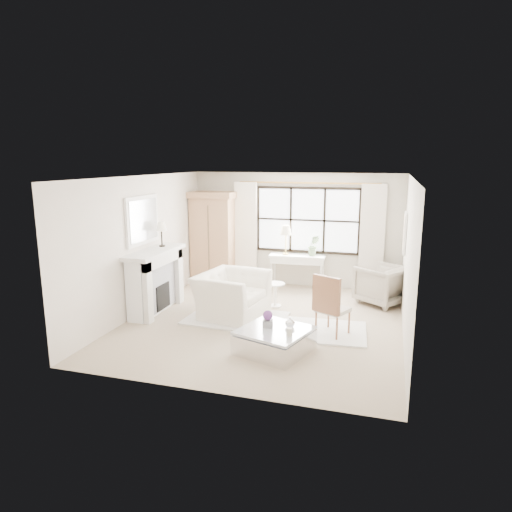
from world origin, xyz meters
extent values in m
plane|color=tan|center=(0.00, 0.00, 0.00)|extent=(5.50, 5.50, 0.00)
plane|color=white|center=(0.00, 0.00, 2.70)|extent=(5.50, 5.50, 0.00)
plane|color=beige|center=(0.00, 2.75, 1.35)|extent=(5.00, 0.00, 5.00)
plane|color=beige|center=(0.00, -2.75, 1.35)|extent=(5.00, 0.00, 5.00)
plane|color=silver|center=(-2.50, 0.00, 1.35)|extent=(0.00, 5.50, 5.50)
plane|color=beige|center=(2.50, 0.00, 1.35)|extent=(0.00, 5.50, 5.50)
cube|color=white|center=(0.30, 2.73, 1.60)|extent=(2.40, 0.02, 1.50)
cylinder|color=#AD7E3C|center=(0.30, 2.67, 2.47)|extent=(3.30, 0.04, 0.04)
cube|color=white|center=(-1.20, 2.65, 1.24)|extent=(0.55, 0.10, 2.47)
cube|color=beige|center=(1.80, 2.65, 1.24)|extent=(0.55, 0.10, 2.47)
cube|color=white|center=(-2.29, 0.00, 0.59)|extent=(0.34, 1.50, 1.18)
cube|color=silver|center=(-2.12, 0.00, 0.53)|extent=(0.03, 1.22, 0.97)
cube|color=black|center=(-2.11, 0.00, 0.32)|extent=(0.06, 0.52, 0.50)
cube|color=white|center=(-2.25, 0.00, 1.22)|extent=(0.58, 1.66, 0.08)
cube|color=white|center=(-2.47, 0.00, 1.84)|extent=(0.05, 1.15, 0.95)
cube|color=#B4BAC0|center=(-2.44, 0.00, 1.84)|extent=(0.02, 1.00, 0.80)
cube|color=white|center=(2.47, 1.70, 1.55)|extent=(0.04, 0.62, 0.82)
cube|color=beige|center=(2.45, 1.70, 1.55)|extent=(0.01, 0.52, 0.72)
cylinder|color=black|center=(-2.26, 0.37, 1.27)|extent=(0.12, 0.12, 0.03)
cylinder|color=black|center=(-2.26, 0.37, 1.44)|extent=(0.03, 0.03, 0.30)
cone|color=beige|center=(-2.26, 0.37, 1.68)|extent=(0.22, 0.22, 0.18)
cube|color=tan|center=(-1.97, 2.42, 1.05)|extent=(1.00, 0.60, 2.10)
cube|color=tan|center=(-1.97, 2.42, 2.17)|extent=(1.12, 0.70, 0.14)
cube|color=white|center=(0.12, 2.48, 0.68)|extent=(1.26, 0.49, 0.14)
cube|color=white|center=(0.12, 2.48, 0.77)|extent=(1.33, 0.53, 0.06)
cylinder|color=gold|center=(-0.16, 2.47, 0.82)|extent=(0.14, 0.14, 0.03)
cylinder|color=gold|center=(-0.16, 2.47, 1.06)|extent=(0.02, 0.02, 0.46)
cone|color=beige|center=(-0.16, 2.47, 1.38)|extent=(0.28, 0.28, 0.22)
imported|color=#5D7B52|center=(0.50, 2.50, 1.04)|extent=(0.30, 0.26, 0.49)
cylinder|color=white|center=(-0.02, 0.95, 0.01)|extent=(0.26, 0.26, 0.03)
cylinder|color=white|center=(-0.02, 0.95, 0.25)|extent=(0.06, 0.06, 0.44)
cylinder|color=white|center=(-0.02, 0.95, 0.49)|extent=(0.40, 0.40, 0.03)
cube|color=white|center=(-0.56, 0.01, 0.02)|extent=(1.88, 1.37, 0.03)
cube|color=white|center=(1.09, -0.19, 0.02)|extent=(1.70, 1.33, 0.03)
imported|color=white|center=(-0.70, 0.16, 0.43)|extent=(1.36, 1.49, 0.86)
imported|color=gray|center=(2.08, 1.78, 0.41)|extent=(1.25, 1.24, 0.83)
cube|color=beige|center=(1.31, -0.27, 0.46)|extent=(0.63, 0.62, 0.07)
cube|color=#996240|center=(1.22, -0.48, 0.78)|extent=(0.46, 0.25, 0.60)
cube|color=silver|center=(0.52, -1.25, 0.16)|extent=(1.26, 1.26, 0.32)
cube|color=silver|center=(0.52, -1.25, 0.36)|extent=(1.26, 1.26, 0.04)
cube|color=slate|center=(0.39, -1.19, 0.44)|extent=(0.18, 0.18, 0.12)
sphere|color=#622F77|center=(0.39, -1.19, 0.57)|extent=(0.16, 0.16, 0.16)
cylinder|color=beige|center=(0.80, -1.45, 0.44)|extent=(0.09, 0.09, 0.12)
imported|color=white|center=(0.73, -1.09, 0.46)|extent=(0.17, 0.17, 0.16)
camera|label=1|loc=(2.17, -7.85, 3.01)|focal=32.00mm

